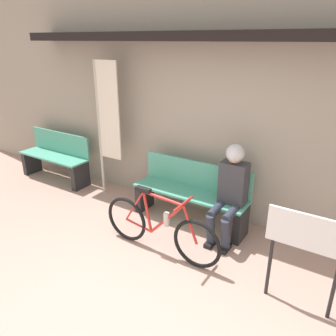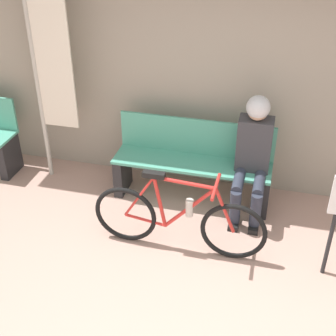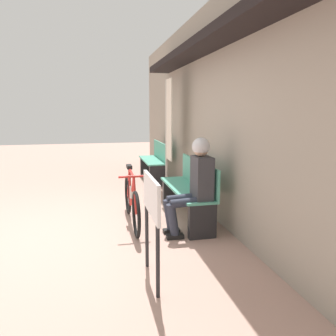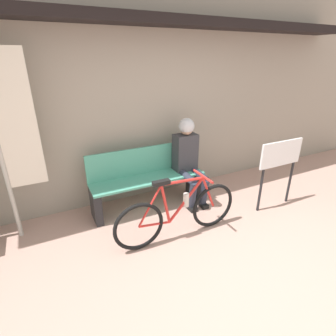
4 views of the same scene
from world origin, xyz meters
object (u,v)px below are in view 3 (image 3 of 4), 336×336
Objects in this scene: person_seated at (195,179)px; bicycle at (132,201)px; banner_pole at (168,126)px; park_bench_near at (189,192)px; signboard at (151,205)px; park_bench_far at (154,163)px.

bicycle is at bearing -126.97° from person_seated.
banner_pole is at bearing 150.60° from bicycle.
park_bench_near is 1.63× the size of signboard.
park_bench_near is at bearing -1.47° from banner_pole.
park_bench_near is 1.91m from signboard.
banner_pole is at bearing 178.53° from park_bench_near.
bicycle is 0.75× the size of banner_pole.
signboard is (4.52, -0.86, 0.34)m from park_bench_far.
signboard reaches higher than park_bench_far.
banner_pole is at bearing 164.44° from signboard.
park_bench_near is 1.14× the size of park_bench_far.
park_bench_far is 1.58m from banner_pole.
park_bench_near is 1.80m from banner_pole.
park_bench_far is at bearing 178.31° from person_seated.
bicycle is 1.67m from signboard.
banner_pole reaches higher than signboard.
person_seated reaches higher than park_bench_near.
park_bench_far is 4.61m from signboard.
signboard is at bearing -15.56° from banner_pole.
banner_pole is 3.40m from signboard.
person_seated is 1.25× the size of signboard.
park_bench_far is 0.66× the size of banner_pole.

